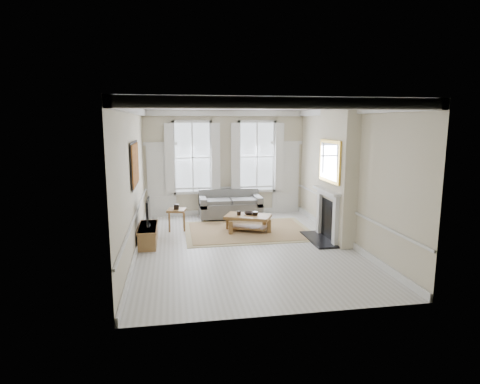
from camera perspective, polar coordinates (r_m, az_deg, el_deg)
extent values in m
plane|color=#B7B5AD|center=(9.96, 0.62, -7.76)|extent=(7.20, 7.20, 0.00)
plane|color=white|center=(9.49, 0.66, 12.19)|extent=(7.20, 7.20, 0.00)
plane|color=beige|center=(13.11, -2.16, 4.12)|extent=(5.20, 0.00, 5.20)
plane|color=beige|center=(9.47, -15.04, 1.54)|extent=(0.00, 7.20, 7.20)
plane|color=beige|center=(10.36, 14.95, 2.24)|extent=(0.00, 7.20, 7.20)
cube|color=silver|center=(13.04, -11.09, 1.47)|extent=(0.90, 0.08, 2.30)
cube|color=silver|center=(13.56, 6.51, 1.91)|extent=(0.90, 0.08, 2.30)
cube|color=#C77222|center=(9.72, -14.73, 3.85)|extent=(0.05, 1.66, 1.06)
cube|color=beige|center=(10.47, 13.63, 2.37)|extent=(0.35, 1.70, 3.38)
cube|color=black|center=(10.65, 11.14, -6.62)|extent=(0.55, 1.50, 0.05)
cube|color=silver|center=(10.09, 13.41, -4.40)|extent=(0.10, 0.18, 1.15)
cube|color=silver|center=(11.08, 11.21, -3.04)|extent=(0.10, 0.18, 1.15)
cube|color=silver|center=(10.42, 12.15, 0.17)|extent=(0.20, 1.45, 0.06)
cube|color=black|center=(10.61, 12.48, -3.81)|extent=(0.02, 0.92, 1.00)
cube|color=gold|center=(10.35, 12.61, 4.28)|extent=(0.06, 1.26, 1.06)
cube|color=slate|center=(12.81, -1.39, -2.44)|extent=(1.95, 0.95, 0.44)
cube|color=slate|center=(13.10, -1.63, -0.46)|extent=(1.95, 0.20, 0.44)
cube|color=slate|center=(12.66, -5.32, -1.42)|extent=(0.20, 0.95, 0.30)
cube|color=slate|center=(12.91, 2.46, -1.17)|extent=(0.20, 0.95, 0.30)
cylinder|color=brown|center=(12.43, -5.07, -4.01)|extent=(0.06, 0.06, 0.08)
cylinder|color=brown|center=(13.35, 2.05, -3.00)|extent=(0.06, 0.06, 0.08)
cube|color=brown|center=(11.45, -9.03, -2.58)|extent=(0.57, 0.57, 0.06)
cube|color=brown|center=(11.33, -9.97, -4.30)|extent=(0.05, 0.05, 0.54)
cube|color=brown|center=(11.33, -7.98, -4.24)|extent=(0.05, 0.05, 0.54)
cube|color=brown|center=(11.71, -9.96, -3.83)|extent=(0.05, 0.05, 0.54)
cube|color=brown|center=(11.71, -8.04, -3.78)|extent=(0.05, 0.05, 0.54)
cube|color=#977D4E|center=(11.31, 1.14, -5.53)|extent=(3.50, 2.60, 0.02)
cube|color=brown|center=(11.20, 1.14, -3.52)|extent=(1.41, 1.15, 0.08)
cube|color=brown|center=(10.93, -1.27, -5.10)|extent=(0.10, 0.10, 0.38)
cube|color=brown|center=(11.12, 4.00, -4.86)|extent=(0.10, 0.10, 0.38)
cube|color=brown|center=(11.43, -1.65, -4.44)|extent=(0.10, 0.10, 0.38)
cube|color=brown|center=(11.61, 3.40, -4.22)|extent=(0.10, 0.10, 0.38)
cylinder|color=black|center=(11.19, -0.16, -3.03)|extent=(0.11, 0.11, 0.11)
cylinder|color=black|center=(11.17, 2.20, -3.07)|extent=(0.15, 0.15, 0.10)
imported|color=black|center=(11.29, 1.30, -3.02)|extent=(0.37, 0.37, 0.07)
cube|color=brown|center=(10.34, -12.93, -5.99)|extent=(0.42, 1.31, 0.47)
cube|color=black|center=(10.28, -12.87, -4.66)|extent=(0.08, 0.30, 0.03)
cube|color=black|center=(10.19, -12.95, -2.54)|extent=(0.05, 0.90, 0.55)
cube|color=black|center=(10.19, -12.78, -2.53)|extent=(0.01, 0.83, 0.49)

